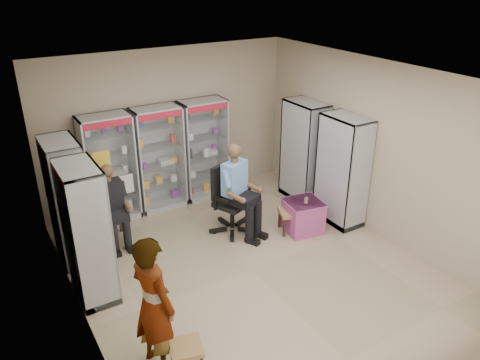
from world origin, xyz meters
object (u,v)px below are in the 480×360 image
wooden_chair (112,215)px  seated_shopkeeper (234,192)px  standing_man (153,304)px  woven_stool_b (187,358)px  cabinet_back_right (204,149)px  cabinet_right_near (342,171)px  cabinet_back_mid (159,159)px  pink_trunk (303,216)px  cabinet_left_far (68,202)px  cabinet_back_left (110,169)px  office_chair (232,200)px  woven_stool_a (291,221)px  cabinet_left_near (87,233)px  cabinet_right_far (304,152)px

wooden_chair → seated_shopkeeper: size_ratio=0.60×
standing_man → woven_stool_b: bearing=-155.8°
cabinet_back_right → cabinet_right_near: same height
cabinet_back_mid → standing_man: cabinet_back_mid is taller
wooden_chair → pink_trunk: bearing=-26.1°
cabinet_left_far → standing_man: size_ratio=1.15×
cabinet_back_left → office_chair: bearing=-43.0°
pink_trunk → woven_stool_a: (-0.19, 0.09, -0.08)m
cabinet_left_near → pink_trunk: 3.73m
cabinet_back_mid → pink_trunk: 2.91m
cabinet_left_far → seated_shopkeeper: cabinet_left_far is taller
pink_trunk → woven_stool_a: bearing=154.1°
seated_shopkeeper → woven_stool_a: bearing=-52.5°
cabinet_back_left → woven_stool_a: (2.54, -2.10, -0.79)m
cabinet_back_mid → pink_trunk: (1.78, -2.19, -0.71)m
cabinet_back_right → cabinet_left_near: 3.48m
cabinet_back_left → cabinet_left_near: (-0.93, -2.03, 0.00)m
cabinet_right_near → cabinet_left_far: same height
cabinet_right_near → office_chair: cabinet_right_near is taller
office_chair → seated_shopkeeper: seated_shopkeeper is taller
cabinet_back_right → woven_stool_b: cabinet_back_right is taller
standing_man → cabinet_back_mid: bearing=-39.5°
cabinet_right_far → cabinet_left_near: (-4.46, -0.90, 0.00)m
cabinet_back_right → office_chair: (-0.25, -1.54, -0.39)m
seated_shopkeeper → standing_man: bearing=-159.6°
seated_shopkeeper → wooden_chair: bearing=133.0°
woven_stool_a → cabinet_back_right: bearing=106.9°
cabinet_back_right → wooden_chair: 2.33m
cabinet_back_left → woven_stool_a: cabinet_back_left is taller
cabinet_left_far → pink_trunk: cabinet_left_far is taller
cabinet_left_far → woven_stool_b: bearing=9.6°
cabinet_back_left → cabinet_left_far: (-0.93, -0.93, 0.00)m
cabinet_back_right → cabinet_left_far: same height
cabinet_right_near → seated_shopkeeper: (-1.88, 0.64, -0.22)m
pink_trunk → cabinet_back_right: bearing=110.7°
wooden_chair → woven_stool_a: bearing=-26.2°
cabinet_back_left → cabinet_back_right: same height
cabinet_right_far → cabinet_right_near: bearing=-180.0°
cabinet_back_left → cabinet_back_mid: bearing=0.0°
cabinet_back_mid → cabinet_right_far: (2.58, -1.13, 0.00)m
cabinet_back_left → cabinet_left_near: size_ratio=1.00×
seated_shopkeeper → woven_stool_a: size_ratio=3.78×
wooden_chair → standing_man: (-0.40, -3.01, 0.40)m
cabinet_left_far → wooden_chair: 0.89m
cabinet_back_right → cabinet_right_far: size_ratio=1.00×
woven_stool_a → woven_stool_b: (-2.94, -1.92, -0.02)m
cabinet_back_right → woven_stool_b: size_ratio=5.43×
wooden_chair → woven_stool_a: wooden_chair is taller
pink_trunk → standing_man: standing_man is taller
woven_stool_b → woven_stool_a: bearing=33.2°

